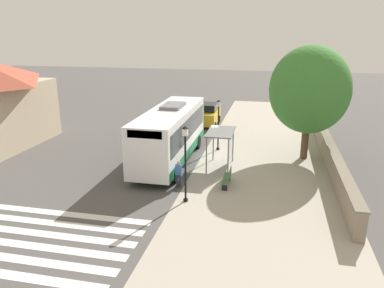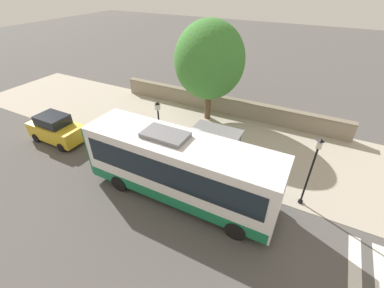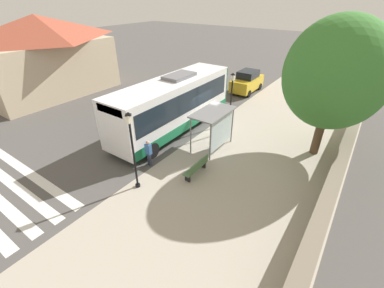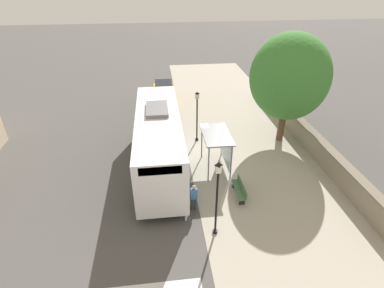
# 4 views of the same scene
# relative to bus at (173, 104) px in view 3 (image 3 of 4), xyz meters

# --- Properties ---
(ground_plane) EXTENTS (120.00, 120.00, 0.00)m
(ground_plane) POSITION_rel_bus_xyz_m (-1.89, -1.61, -1.95)
(ground_plane) COLOR #514F4C
(ground_plane) RESTS_ON ground
(sidewalk_plaza) EXTENTS (9.00, 44.00, 0.02)m
(sidewalk_plaza) POSITION_rel_bus_xyz_m (-6.39, -1.61, -1.94)
(sidewalk_plaza) COLOR #ADA393
(sidewalk_plaza) RESTS_ON ground
(stone_wall) EXTENTS (0.60, 20.00, 1.47)m
(stone_wall) POSITION_rel_bus_xyz_m (-10.44, -1.61, -1.21)
(stone_wall) COLOR gray
(stone_wall) RESTS_ON ground
(background_building) EXTENTS (7.28, 11.57, 6.90)m
(background_building) POSITION_rel_bus_xyz_m (14.53, 0.55, 1.60)
(background_building) COLOR #C6B293
(background_building) RESTS_ON ground
(bus) EXTENTS (2.75, 10.27, 3.79)m
(bus) POSITION_rel_bus_xyz_m (0.00, 0.00, 0.00)
(bus) COLOR white
(bus) RESTS_ON ground
(bus_shelter) EXTENTS (1.64, 2.95, 2.44)m
(bus_shelter) POSITION_rel_bus_xyz_m (-3.61, 0.56, 0.07)
(bus_shelter) COLOR slate
(bus_shelter) RESTS_ON ground
(pedestrian) EXTENTS (0.34, 0.22, 1.58)m
(pedestrian) POSITION_rel_bus_xyz_m (-1.63, 4.25, -1.03)
(pedestrian) COLOR #2D3347
(pedestrian) RESTS_ON ground
(bench) EXTENTS (0.40, 1.83, 0.88)m
(bench) POSITION_rel_bus_xyz_m (-4.29, 3.47, -1.47)
(bench) COLOR #4C7247
(bench) RESTS_ON ground
(street_lamp_near) EXTENTS (0.28, 0.28, 4.07)m
(street_lamp_near) POSITION_rel_bus_xyz_m (-2.43, 5.98, 0.47)
(street_lamp_near) COLOR black
(street_lamp_near) RESTS_ON ground
(street_lamp_far) EXTENTS (0.28, 0.28, 3.79)m
(street_lamp_far) POSITION_rel_bus_xyz_m (-2.78, -3.09, 0.31)
(street_lamp_far) COLOR black
(street_lamp_far) RESTS_ON ground
(shade_tree) EXTENTS (5.29, 5.29, 7.71)m
(shade_tree) POSITION_rel_bus_xyz_m (-8.90, -2.47, 2.83)
(shade_tree) COLOR brown
(shade_tree) RESTS_ON ground
(parked_car_behind_bus) EXTENTS (1.95, 4.07, 2.01)m
(parked_car_behind_bus) POSITION_rel_bus_xyz_m (-0.69, -10.59, -0.98)
(parked_car_behind_bus) COLOR gold
(parked_car_behind_bus) RESTS_ON ground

